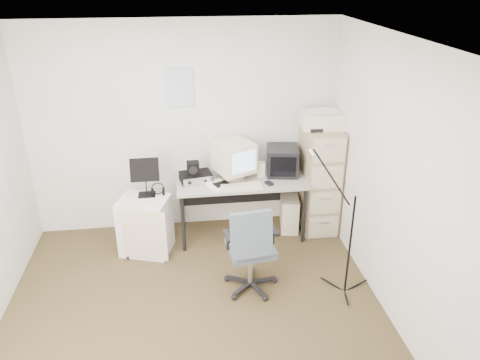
{
  "coord_description": "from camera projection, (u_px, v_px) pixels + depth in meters",
  "views": [
    {
      "loc": [
        -0.04,
        -3.46,
        3.01
      ],
      "look_at": [
        0.55,
        0.95,
        0.95
      ],
      "focal_mm": 35.0,
      "sensor_mm": 36.0,
      "label": 1
    }
  ],
  "objects": [
    {
      "name": "side_cart",
      "position": [
        145.0,
        225.0,
        5.27
      ],
      "size": [
        0.63,
        0.57,
        0.66
      ],
      "primitive_type": "cube",
      "rotation": [
        0.0,
        0.0,
        -0.31
      ],
      "color": "silver",
      "rests_on": "floor"
    },
    {
      "name": "office_chair",
      "position": [
        251.0,
        247.0,
        4.59
      ],
      "size": [
        0.63,
        0.63,
        0.97
      ],
      "primitive_type": "cube",
      "rotation": [
        0.0,
        0.0,
        0.13
      ],
      "color": "slate",
      "rests_on": "floor"
    },
    {
      "name": "filing_cabinet",
      "position": [
        319.0,
        179.0,
        5.63
      ],
      "size": [
        0.4,
        0.6,
        1.3
      ],
      "primitive_type": "cube",
      "color": "gray",
      "rests_on": "floor"
    },
    {
      "name": "ceiling",
      "position": [
        181.0,
        43.0,
        3.33
      ],
      "size": [
        3.6,
        3.6,
        0.01
      ],
      "primitive_type": "cube",
      "color": "white",
      "rests_on": "ground"
    },
    {
      "name": "wall_right",
      "position": [
        396.0,
        186.0,
        4.07
      ],
      "size": [
        0.02,
        3.6,
        2.5
      ],
      "primitive_type": "cube",
      "color": "silver",
      "rests_on": "ground"
    },
    {
      "name": "mic_stand",
      "position": [
        352.0,
        231.0,
        4.44
      ],
      "size": [
        0.03,
        0.03,
        1.4
      ],
      "primitive_type": "cylinder",
      "rotation": [
        0.0,
        0.0,
        1.92
      ],
      "color": "black",
      "rests_on": "floor"
    },
    {
      "name": "floor",
      "position": [
        195.0,
        318.0,
        4.38
      ],
      "size": [
        3.6,
        3.6,
        0.01
      ],
      "primitive_type": "cube",
      "color": "#332E16",
      "rests_on": "ground"
    },
    {
      "name": "desk",
      "position": [
        241.0,
        206.0,
        5.61
      ],
      "size": [
        1.5,
        0.7,
        0.73
      ],
      "primitive_type": "cube",
      "color": "gray",
      "rests_on": "floor"
    },
    {
      "name": "mouse",
      "position": [
        269.0,
        183.0,
        5.31
      ],
      "size": [
        0.09,
        0.12,
        0.03
      ],
      "primitive_type": "cube",
      "rotation": [
        0.0,
        0.0,
        0.4
      ],
      "color": "black",
      "rests_on": "desk"
    },
    {
      "name": "music_stand",
      "position": [
        145.0,
        177.0,
        5.13
      ],
      "size": [
        0.32,
        0.18,
        0.46
      ],
      "primitive_type": "cube",
      "rotation": [
        0.0,
        0.0,
        -0.05
      ],
      "color": "black",
      "rests_on": "side_cart"
    },
    {
      "name": "crt_tv",
      "position": [
        282.0,
        161.0,
        5.54
      ],
      "size": [
        0.42,
        0.43,
        0.33
      ],
      "primitive_type": "cube",
      "rotation": [
        0.0,
        0.0,
        -0.16
      ],
      "color": "black",
      "rests_on": "desk"
    },
    {
      "name": "wall_back",
      "position": [
        184.0,
        129.0,
        5.48
      ],
      "size": [
        3.6,
        0.02,
        2.5
      ],
      "primitive_type": "cube",
      "color": "silver",
      "rests_on": "ground"
    },
    {
      "name": "headphones",
      "position": [
        158.0,
        191.0,
        5.22
      ],
      "size": [
        0.19,
        0.19,
        0.03
      ],
      "primitive_type": "torus",
      "rotation": [
        0.0,
        0.0,
        0.22
      ],
      "color": "black",
      "rests_on": "side_cart"
    },
    {
      "name": "desk_speaker",
      "position": [
        261.0,
        169.0,
        5.5
      ],
      "size": [
        0.1,
        0.1,
        0.17
      ],
      "primitive_type": "cube",
      "rotation": [
        0.0,
        0.0,
        -0.09
      ],
      "color": "beige",
      "rests_on": "desk"
    },
    {
      "name": "papers",
      "position": [
        218.0,
        185.0,
        5.27
      ],
      "size": [
        0.3,
        0.34,
        0.02
      ],
      "primitive_type": "cube",
      "rotation": [
        0.0,
        0.0,
        0.42
      ],
      "color": "white",
      "rests_on": "desk"
    },
    {
      "name": "pc_tower",
      "position": [
        289.0,
        211.0,
        5.81
      ],
      "size": [
        0.28,
        0.49,
        0.43
      ],
      "primitive_type": "cube",
      "rotation": [
        0.0,
        0.0,
        -0.17
      ],
      "color": "beige",
      "rests_on": "floor"
    },
    {
      "name": "printer",
      "position": [
        323.0,
        120.0,
        5.33
      ],
      "size": [
        0.51,
        0.37,
        0.19
      ],
      "primitive_type": "cube",
      "rotation": [
        0.0,
        0.0,
        -0.08
      ],
      "color": "beige",
      "rests_on": "filing_cabinet"
    },
    {
      "name": "crt_monitor",
      "position": [
        234.0,
        160.0,
        5.41
      ],
      "size": [
        0.53,
        0.54,
        0.43
      ],
      "primitive_type": "cube",
      "rotation": [
        0.0,
        0.0,
        0.43
      ],
      "color": "beige",
      "rests_on": "desk"
    },
    {
      "name": "radio_speaker",
      "position": [
        193.0,
        168.0,
        5.31
      ],
      "size": [
        0.14,
        0.13,
        0.14
      ],
      "primitive_type": "cube",
      "rotation": [
        0.0,
        0.0,
        0.01
      ],
      "color": "black",
      "rests_on": "radio_receiver"
    },
    {
      "name": "keyboard",
      "position": [
        241.0,
        187.0,
        5.24
      ],
      "size": [
        0.49,
        0.19,
        0.03
      ],
      "primitive_type": "cube",
      "rotation": [
        0.0,
        0.0,
        0.05
      ],
      "color": "beige",
      "rests_on": "desk"
    },
    {
      "name": "radio_receiver",
      "position": [
        196.0,
        177.0,
        5.38
      ],
      "size": [
        0.39,
        0.31,
        0.1
      ],
      "primitive_type": "cube",
      "rotation": [
        0.0,
        0.0,
        0.18
      ],
      "color": "black",
      "rests_on": "desk"
    },
    {
      "name": "wall_calendar",
      "position": [
        180.0,
        87.0,
        5.25
      ],
      "size": [
        0.3,
        0.02,
        0.44
      ],
      "primitive_type": "cube",
      "color": "white",
      "rests_on": "wall_back"
    }
  ]
}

